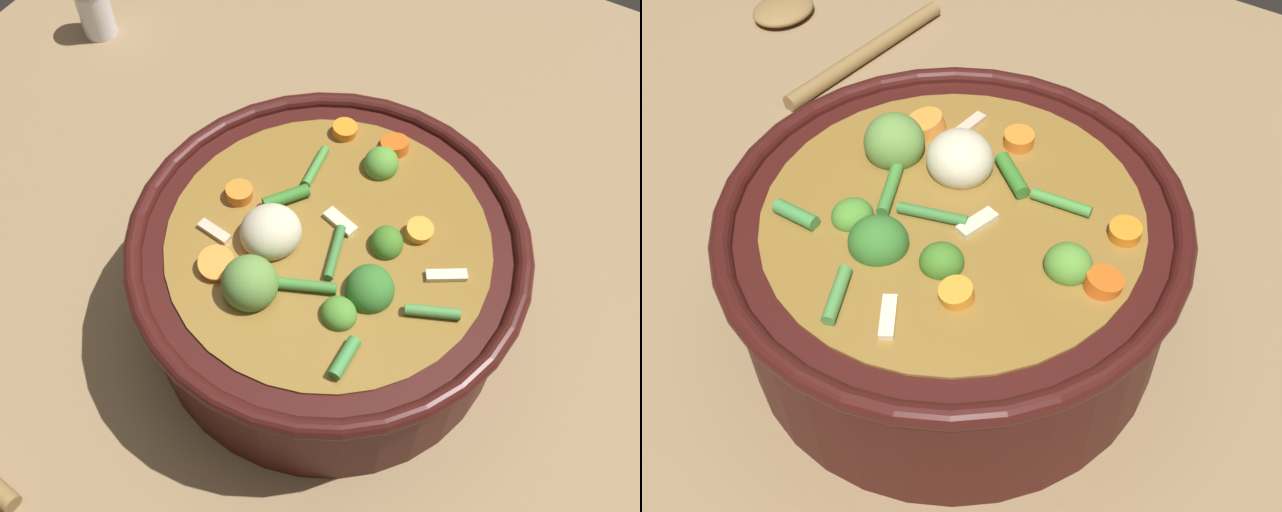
% 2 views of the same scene
% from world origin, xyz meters
% --- Properties ---
extents(ground_plane, '(1.10, 1.10, 0.00)m').
position_xyz_m(ground_plane, '(0.00, 0.00, 0.00)').
color(ground_plane, '#8C704C').
extents(cooking_pot, '(0.32, 0.32, 0.15)m').
position_xyz_m(cooking_pot, '(-0.00, -0.00, 0.06)').
color(cooking_pot, '#38110F').
rests_on(cooking_pot, ground_plane).
extents(salt_shaker, '(0.04, 0.04, 0.07)m').
position_xyz_m(salt_shaker, '(-0.42, 0.19, 0.04)').
color(salt_shaker, silver).
rests_on(salt_shaker, ground_plane).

